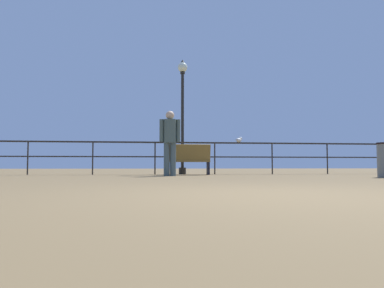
# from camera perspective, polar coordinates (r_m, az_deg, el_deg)

# --- Properties ---
(ground_plane) EXTENTS (60.00, 60.00, 0.00)m
(ground_plane) POSITION_cam_1_polar(r_m,az_deg,el_deg) (3.78, 12.69, -7.73)
(ground_plane) COLOR brown
(pier_railing) EXTENTS (25.66, 0.05, 1.07)m
(pier_railing) POSITION_cam_1_polar(r_m,az_deg,el_deg) (12.00, -1.07, -0.99)
(pier_railing) COLOR black
(pier_railing) RESTS_ON ground_plane
(bench_near_left) EXTENTS (1.40, 0.58, 0.94)m
(bench_near_left) POSITION_cam_1_polar(r_m,az_deg,el_deg) (11.35, -0.69, -2.27)
(bench_near_left) COLOR brown
(bench_near_left) RESTS_ON ground_plane
(lamppost_center) EXTENTS (0.33, 0.33, 3.87)m
(lamppost_center) POSITION_cam_1_polar(r_m,az_deg,el_deg) (12.38, -1.49, 6.39)
(lamppost_center) COLOR black
(lamppost_center) RESTS_ON ground_plane
(person_at_railing) EXTENTS (0.58, 0.35, 1.81)m
(person_at_railing) POSITION_cam_1_polar(r_m,az_deg,el_deg) (10.20, -3.46, 0.85)
(person_at_railing) COLOR #445556
(person_at_railing) RESTS_ON ground_plane
(seagull_on_rail) EXTENTS (0.31, 0.33, 0.19)m
(seagull_on_rail) POSITION_cam_1_polar(r_m,az_deg,el_deg) (12.36, 7.34, 0.65)
(seagull_on_rail) COLOR silver
(seagull_on_rail) RESTS_ON pier_railing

